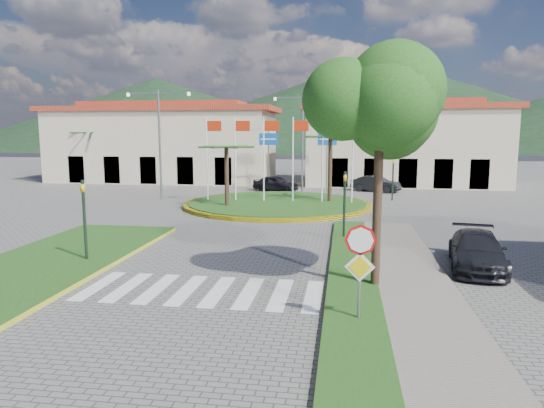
# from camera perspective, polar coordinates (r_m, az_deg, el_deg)

# --- Properties ---
(ground) EXTENTS (160.00, 160.00, 0.00)m
(ground) POSITION_cam_1_polar(r_m,az_deg,el_deg) (12.21, -14.25, -15.76)
(ground) COLOR slate
(ground) RESTS_ON ground
(sidewalk_right) EXTENTS (4.00, 28.00, 0.15)m
(sidewalk_right) POSITION_cam_1_polar(r_m,az_deg,el_deg) (13.26, 15.00, -13.44)
(sidewalk_right) COLOR gray
(sidewalk_right) RESTS_ON ground
(verge_right) EXTENTS (1.60, 28.00, 0.18)m
(verge_right) POSITION_cam_1_polar(r_m,az_deg,el_deg) (13.17, 9.67, -13.35)
(verge_right) COLOR #1F4B15
(verge_right) RESTS_ON ground
(median_left) EXTENTS (5.00, 14.00, 0.18)m
(median_left) POSITION_cam_1_polar(r_m,az_deg,el_deg) (20.18, -24.88, -6.32)
(median_left) COLOR #1F4B15
(median_left) RESTS_ON ground
(crosswalk) EXTENTS (8.00, 3.00, 0.01)m
(crosswalk) POSITION_cam_1_polar(r_m,az_deg,el_deg) (15.71, -8.55, -10.02)
(crosswalk) COLOR silver
(crosswalk) RESTS_ON ground
(roundabout_island) EXTENTS (12.70, 12.70, 6.00)m
(roundabout_island) POSITION_cam_1_polar(r_m,az_deg,el_deg) (32.89, 0.62, 0.05)
(roundabout_island) COLOR yellow
(roundabout_island) RESTS_ON ground
(stop_sign) EXTENTS (0.80, 0.11, 2.65)m
(stop_sign) POSITION_cam_1_polar(r_m,az_deg,el_deg) (12.61, 10.32, -6.22)
(stop_sign) COLOR slate
(stop_sign) RESTS_ON ground
(deciduous_tree) EXTENTS (3.60, 3.60, 6.80)m
(deciduous_tree) POSITION_cam_1_polar(r_m,az_deg,el_deg) (15.28, 12.58, 9.07)
(deciduous_tree) COLOR black
(deciduous_tree) RESTS_ON ground
(traffic_light_left) EXTENTS (0.15, 0.18, 3.20)m
(traffic_light_left) POSITION_cam_1_polar(r_m,az_deg,el_deg) (19.55, -21.22, -1.01)
(traffic_light_left) COLOR black
(traffic_light_left) RESTS_ON ground
(traffic_light_right) EXTENTS (0.15, 0.18, 3.20)m
(traffic_light_right) POSITION_cam_1_polar(r_m,az_deg,el_deg) (22.44, 8.53, 0.61)
(traffic_light_right) COLOR black
(traffic_light_right) RESTS_ON ground
(traffic_light_far) EXTENTS (0.18, 0.15, 3.20)m
(traffic_light_far) POSITION_cam_1_polar(r_m,az_deg,el_deg) (36.53, 14.05, 3.42)
(traffic_light_far) COLOR black
(traffic_light_far) RESTS_ON ground
(direction_sign_west) EXTENTS (1.60, 0.14, 5.20)m
(direction_sign_west) POSITION_cam_1_polar(r_m,az_deg,el_deg) (41.73, -0.42, 6.44)
(direction_sign_west) COLOR slate
(direction_sign_west) RESTS_ON ground
(direction_sign_east) EXTENTS (1.60, 0.14, 5.20)m
(direction_sign_east) POSITION_cam_1_polar(r_m,az_deg,el_deg) (41.26, 6.50, 6.37)
(direction_sign_east) COLOR slate
(direction_sign_east) RESTS_ON ground
(street_lamp_centre) EXTENTS (4.80, 0.16, 8.00)m
(street_lamp_centre) POSITION_cam_1_polar(r_m,az_deg,el_deg) (40.39, 3.61, 7.73)
(street_lamp_centre) COLOR slate
(street_lamp_centre) RESTS_ON ground
(street_lamp_west) EXTENTS (4.80, 0.16, 8.00)m
(street_lamp_west) POSITION_cam_1_polar(r_m,az_deg,el_deg) (36.79, -13.08, 7.47)
(street_lamp_west) COLOR slate
(street_lamp_west) RESTS_ON ground
(building_left) EXTENTS (23.32, 9.54, 8.05)m
(building_left) POSITION_cam_1_polar(r_m,az_deg,el_deg) (51.66, -12.55, 7.03)
(building_left) COLOR beige
(building_left) RESTS_ON ground
(building_right) EXTENTS (19.08, 9.54, 8.05)m
(building_right) POSITION_cam_1_polar(r_m,az_deg,el_deg) (48.57, 15.15, 6.87)
(building_right) COLOR beige
(building_right) RESTS_ON ground
(hill_far_west) EXTENTS (140.00, 140.00, 22.00)m
(hill_far_west) POSITION_cam_1_polar(r_m,az_deg,el_deg) (161.69, -13.32, 10.31)
(hill_far_west) COLOR black
(hill_far_west) RESTS_ON ground
(hill_far_mid) EXTENTS (180.00, 180.00, 30.00)m
(hill_far_mid) POSITION_cam_1_polar(r_m,az_deg,el_deg) (170.86, 12.25, 11.57)
(hill_far_mid) COLOR black
(hill_far_mid) RESTS_ON ground
(hill_near_back) EXTENTS (110.00, 110.00, 16.00)m
(hill_near_back) POSITION_cam_1_polar(r_m,az_deg,el_deg) (141.01, 2.63, 9.61)
(hill_near_back) COLOR black
(hill_near_back) RESTS_ON ground
(white_van) EXTENTS (4.46, 2.17, 1.22)m
(white_van) POSITION_cam_1_polar(r_m,az_deg,el_deg) (48.92, -11.80, 3.13)
(white_van) COLOR white
(white_van) RESTS_ON ground
(car_dark_a) EXTENTS (4.23, 2.84, 1.34)m
(car_dark_a) POSITION_cam_1_polar(r_m,az_deg,el_deg) (41.26, 0.43, 2.44)
(car_dark_a) COLOR black
(car_dark_a) RESTS_ON ground
(car_dark_b) EXTENTS (4.31, 2.92, 1.35)m
(car_dark_b) POSITION_cam_1_polar(r_m,az_deg,el_deg) (41.86, 12.12, 2.34)
(car_dark_b) COLOR black
(car_dark_b) RESTS_ON ground
(car_side_right) EXTENTS (2.55, 4.80, 1.32)m
(car_side_right) POSITION_cam_1_polar(r_m,az_deg,el_deg) (19.35, 22.98, -5.07)
(car_side_right) COLOR black
(car_side_right) RESTS_ON ground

